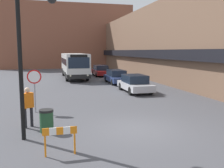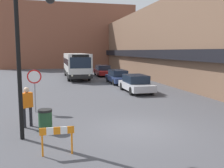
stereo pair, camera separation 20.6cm
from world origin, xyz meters
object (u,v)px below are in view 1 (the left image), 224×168
parked_car_back (101,71)px  street_lamp (28,47)px  construction_barricade (60,136)px  pedestrian (28,103)px  parked_car_front (135,83)px  trash_bin (47,121)px  parked_car_middle (116,77)px  city_bus (74,65)px  stop_sign (34,82)px

parked_car_back → street_lamp: 24.70m
parked_car_back → construction_barricade: size_ratio=4.07×
pedestrian → construction_barricade: pedestrian is taller
parked_car_front → trash_bin: bearing=-128.5°
trash_bin → construction_barricade: trash_bin is taller
parked_car_middle → pedestrian: 15.82m
parked_car_back → construction_barricade: (-6.57, -25.20, -0.05)m
city_bus → parked_car_back: (3.77, 1.76, -0.94)m
city_bus → parked_car_middle: 7.36m
pedestrian → stop_sign: bearing=52.3°
stop_sign → trash_bin: (0.62, -3.59, -1.24)m
parked_car_back → pedestrian: bearing=-109.7°
stop_sign → pedestrian: size_ratio=1.32×
pedestrian → trash_bin: pedestrian is taller
city_bus → pedestrian: city_bus is taller
city_bus → construction_barricade: bearing=-96.8°
trash_bin → city_bus: bearing=81.2°
parked_car_back → city_bus: bearing=-154.9°
parked_car_middle → pedestrian: (-7.80, -13.76, 0.38)m
trash_bin → construction_barricade: bearing=-80.4°
parked_car_front → pedestrian: pedestrian is taller
parked_car_middle → construction_barricade: bearing=-110.9°
parked_car_back → trash_bin: bearing=-107.2°
trash_bin → construction_barricade: 2.62m
city_bus → parked_car_front: bearing=-72.6°
street_lamp → pedestrian: 2.91m
trash_bin → parked_car_front: bearing=51.5°
city_bus → street_lamp: (-3.78, -21.59, 1.85)m
parked_car_middle → parked_car_back: 8.01m
stop_sign → street_lamp: size_ratio=0.42×
parked_car_back → stop_sign: 20.53m
city_bus → parked_car_front: (3.77, -12.06, -0.95)m
parked_car_front → stop_sign: 9.30m
parked_car_front → parked_car_middle: size_ratio=0.95×
parked_car_back → trash_bin: 23.68m
parked_car_back → pedestrian: pedestrian is taller
parked_car_front → trash_bin: 11.26m
parked_car_middle → stop_sign: size_ratio=1.94×
street_lamp → construction_barricade: (0.98, -1.85, -2.85)m
stop_sign → trash_bin: 3.84m
street_lamp → construction_barricade: bearing=-62.2°
parked_car_front → pedestrian: bearing=-134.4°
parked_car_front → parked_car_middle: (0.00, 5.81, -0.02)m
stop_sign → trash_bin: bearing=-80.2°
parked_car_front → trash_bin: parked_car_front is taller
pedestrian → construction_barricade: 3.66m
parked_car_middle → parked_car_front: bearing=-90.0°
parked_car_middle → trash_bin: parked_car_middle is taller
city_bus → parked_car_middle: bearing=-58.9°
street_lamp → construction_barricade: street_lamp is taller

